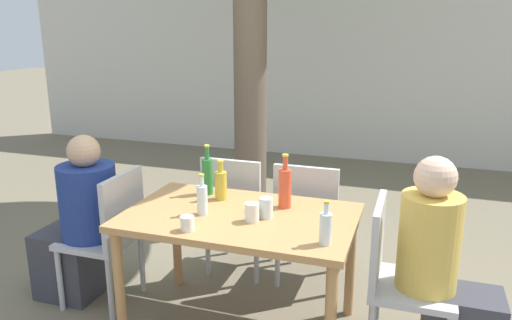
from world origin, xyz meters
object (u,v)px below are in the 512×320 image
at_px(patio_chair_3, 308,217).
at_px(oil_cruet_1, 221,184).
at_px(drinking_glass_1, 252,212).
at_px(drinking_glass_2, 187,223).
at_px(water_bottle_0, 202,199).
at_px(water_bottle_2, 326,228).
at_px(person_seated_0, 79,227).
at_px(green_bottle_4, 208,175).
at_px(patio_chair_0, 110,231).
at_px(dining_table_front, 240,228).
at_px(patio_chair_1, 397,273).
at_px(patio_chair_2, 236,208).
at_px(soda_bottle_3, 285,187).
at_px(drinking_glass_0, 266,208).
at_px(person_seated_1, 444,279).

bearing_deg(patio_chair_3, oil_cruet_1, 43.34).
xyz_separation_m(drinking_glass_1, drinking_glass_2, (-0.29, -0.23, -0.01)).
bearing_deg(water_bottle_0, water_bottle_2, -13.35).
bearing_deg(person_seated_0, oil_cruet_1, 102.32).
bearing_deg(green_bottle_4, person_seated_0, -161.45).
bearing_deg(patio_chair_0, drinking_glass_1, 85.40).
bearing_deg(oil_cruet_1, water_bottle_2, -31.10).
xyz_separation_m(dining_table_front, water_bottle_0, (-0.21, -0.07, 0.18)).
distance_m(green_bottle_4, drinking_glass_2, 0.61).
relative_size(patio_chair_1, water_bottle_2, 3.96).
distance_m(patio_chair_3, green_bottle_4, 0.78).
height_order(dining_table_front, drinking_glass_1, drinking_glass_1).
bearing_deg(patio_chair_0, water_bottle_0, 84.38).
height_order(patio_chair_0, patio_chair_2, same).
distance_m(patio_chair_3, oil_cruet_1, 0.72).
bearing_deg(soda_bottle_3, drinking_glass_0, -106.51).
distance_m(patio_chair_1, soda_bottle_3, 0.80).
xyz_separation_m(patio_chair_1, drinking_glass_2, (-1.09, -0.31, 0.27)).
bearing_deg(drinking_glass_0, person_seated_0, 179.93).
distance_m(person_seated_0, water_bottle_2, 1.74).
distance_m(patio_chair_0, green_bottle_4, 0.73).
bearing_deg(patio_chair_2, patio_chair_0, 45.60).
height_order(patio_chair_3, water_bottle_2, water_bottle_2).
bearing_deg(water_bottle_2, soda_bottle_3, 126.92).
height_order(patio_chair_2, water_bottle_0, water_bottle_0).
relative_size(person_seated_0, drinking_glass_2, 14.31).
height_order(water_bottle_2, drinking_glass_0, water_bottle_2).
xyz_separation_m(patio_chair_1, patio_chair_2, (-1.17, 0.65, 0.00)).
relative_size(water_bottle_2, green_bottle_4, 0.71).
xyz_separation_m(patio_chair_3, green_bottle_4, (-0.59, -0.37, 0.35)).
xyz_separation_m(person_seated_0, soda_bottle_3, (1.36, 0.19, 0.36)).
xyz_separation_m(dining_table_front, person_seated_1, (1.14, -0.00, -0.13)).
xyz_separation_m(patio_chair_2, soda_bottle_3, (0.49, -0.46, 0.36)).
height_order(oil_cruet_1, water_bottle_2, oil_cruet_1).
distance_m(water_bottle_2, drinking_glass_0, 0.46).
height_order(soda_bottle_3, green_bottle_4, soda_bottle_3).
bearing_deg(drinking_glass_2, oil_cruet_1, 91.93).
bearing_deg(drinking_glass_0, drinking_glass_2, -138.03).
distance_m(dining_table_front, person_seated_1, 1.15).
xyz_separation_m(oil_cruet_1, water_bottle_2, (0.75, -0.45, -0.01)).
bearing_deg(dining_table_front, patio_chair_3, 67.52).
bearing_deg(person_seated_1, oil_cruet_1, 81.32).
distance_m(patio_chair_2, oil_cruet_1, 0.55).
height_order(water_bottle_0, drinking_glass_0, water_bottle_0).
distance_m(dining_table_front, patio_chair_1, 0.91).
distance_m(water_bottle_0, drinking_glass_1, 0.31).
bearing_deg(drinking_glass_2, patio_chair_1, 15.98).
bearing_deg(water_bottle_0, patio_chair_0, 174.38).
height_order(patio_chair_2, person_seated_1, person_seated_1).
distance_m(dining_table_front, water_bottle_2, 0.63).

